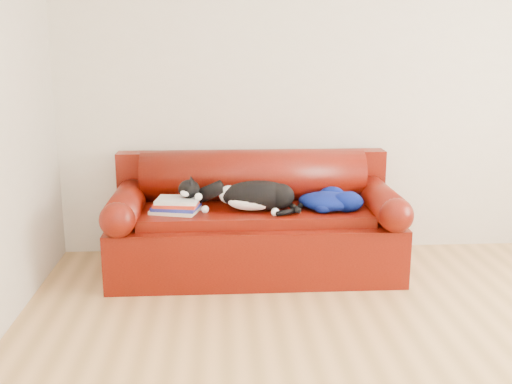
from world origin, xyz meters
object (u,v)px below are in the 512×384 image
book_stack (177,205)px  blanket (329,200)px  sofa_base (255,240)px  cat (256,196)px

book_stack → blanket: 1.10m
sofa_base → book_stack: 0.65m
sofa_base → blanket: 0.64m
book_stack → cat: cat is taller
cat → blanket: cat is taller
sofa_base → book_stack: size_ratio=5.59×
book_stack → cat: bearing=1.3°
sofa_base → cat: (0.00, -0.10, 0.37)m
sofa_base → blanket: bearing=-9.2°
sofa_base → blanket: blanket is taller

